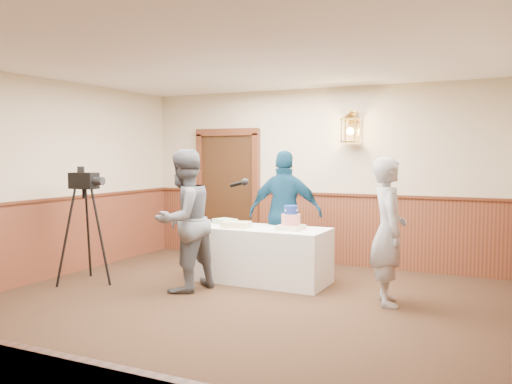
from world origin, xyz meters
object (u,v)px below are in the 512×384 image
tiered_cake (291,220)px  sheet_cake_yellow (236,225)px  interviewer (184,220)px  baker (388,231)px  display_table (262,255)px  assistant_p (285,213)px  sheet_cake_green (225,221)px  tv_camera_rig (85,234)px

tiered_cake → sheet_cake_yellow: bearing=-171.5°
interviewer → baker: size_ratio=1.06×
baker → display_table: bearing=56.8°
display_table → assistant_p: 0.73m
sheet_cake_green → baker: size_ratio=0.18×
assistant_p → baker: bearing=140.4°
tiered_cake → assistant_p: bearing=120.1°
interviewer → assistant_p: 1.60m
sheet_cake_green → assistant_p: assistant_p is taller
tiered_cake → interviewer: size_ratio=0.18×
sheet_cake_yellow → sheet_cake_green: size_ratio=1.21×
sheet_cake_yellow → assistant_p: bearing=53.0°
sheet_cake_yellow → assistant_p: 0.78m
tv_camera_rig → display_table: bearing=23.6°
tiered_cake → sheet_cake_green: bearing=172.4°
tiered_cake → sheet_cake_yellow: (-0.76, -0.11, -0.09)m
assistant_p → tv_camera_rig: bearing=23.0°
display_table → assistant_p: (0.14, 0.48, 0.53)m
display_table → sheet_cake_yellow: (-0.33, -0.13, 0.41)m
sheet_cake_yellow → baker: (2.12, -0.24, 0.07)m
baker → sheet_cake_green: bearing=57.2°
tiered_cake → assistant_p: size_ratio=0.18×
display_table → sheet_cake_yellow: 0.55m
tiered_cake → baker: baker is taller
sheet_cake_green → baker: (2.45, -0.50, 0.07)m
assistant_p → sheet_cake_yellow: bearing=40.8°
tiered_cake → assistant_p: 0.58m
sheet_cake_yellow → baker: size_ratio=0.21×
sheet_cake_yellow → sheet_cake_green: 0.41m
display_table → tiered_cake: tiered_cake is taller
tv_camera_rig → interviewer: bearing=5.3°
baker → assistant_p: assistant_p is taller
sheet_cake_green → tv_camera_rig: size_ratio=0.20×
tiered_cake → sheet_cake_yellow: size_ratio=0.88×
display_table → tiered_cake: bearing=-2.9°
sheet_cake_yellow → baker: bearing=-6.5°
sheet_cake_green → interviewer: bearing=-92.3°
display_table → tv_camera_rig: (-2.13, -1.12, 0.30)m
tv_camera_rig → baker: bearing=6.7°
sheet_cake_yellow → interviewer: interviewer is taller
sheet_cake_green → display_table: bearing=-10.6°
baker → tv_camera_rig: (-3.93, -0.74, -0.18)m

